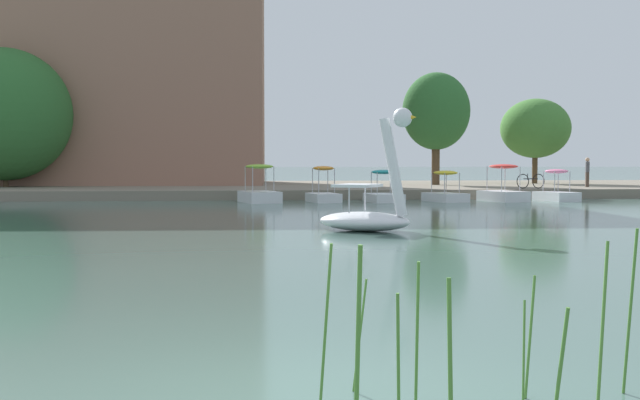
{
  "coord_description": "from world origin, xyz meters",
  "views": [
    {
      "loc": [
        -0.4,
        -5.75,
        1.83
      ],
      "look_at": [
        2.1,
        18.88,
        0.61
      ],
      "focal_mm": 43.52,
      "sensor_mm": 36.0,
      "label": 1
    }
  ],
  "objects_px": {
    "swan_boat": "(369,208)",
    "bicycle_parked": "(531,181)",
    "tree_willow_near_path": "(4,114)",
    "pedal_boat_lime": "(259,191)",
    "pedal_boat_red": "(503,191)",
    "tree_broadleaf_behind_dock": "(535,129)",
    "pedal_boat_orange": "(323,192)",
    "pedal_boat_yellow": "(445,192)",
    "pedal_boat_pink": "(556,192)",
    "tree_broadleaf_left": "(436,112)",
    "person_on_path": "(587,171)",
    "pedal_boat_teal": "(384,193)"
  },
  "relations": [
    {
      "from": "pedal_boat_orange",
      "to": "person_on_path",
      "type": "height_order",
      "value": "person_on_path"
    },
    {
      "from": "pedal_boat_orange",
      "to": "tree_broadleaf_behind_dock",
      "type": "distance_m",
      "value": 19.62
    },
    {
      "from": "tree_broadleaf_behind_dock",
      "to": "bicycle_parked",
      "type": "xyz_separation_m",
      "value": [
        -3.78,
        -9.15,
        -3.09
      ]
    },
    {
      "from": "pedal_boat_red",
      "to": "bicycle_parked",
      "type": "height_order",
      "value": "pedal_boat_red"
    },
    {
      "from": "pedal_boat_yellow",
      "to": "tree_willow_near_path",
      "type": "bearing_deg",
      "value": 158.24
    },
    {
      "from": "pedal_boat_orange",
      "to": "tree_willow_near_path",
      "type": "relative_size",
      "value": 0.27
    },
    {
      "from": "pedal_boat_orange",
      "to": "person_on_path",
      "type": "xyz_separation_m",
      "value": [
        14.93,
        5.24,
        0.88
      ]
    },
    {
      "from": "pedal_boat_teal",
      "to": "tree_willow_near_path",
      "type": "height_order",
      "value": "tree_willow_near_path"
    },
    {
      "from": "pedal_boat_pink",
      "to": "tree_broadleaf_behind_dock",
      "type": "distance_m",
      "value": 13.3
    },
    {
      "from": "tree_broadleaf_left",
      "to": "pedal_boat_yellow",
      "type": "bearing_deg",
      "value": -101.82
    },
    {
      "from": "pedal_boat_teal",
      "to": "person_on_path",
      "type": "distance_m",
      "value": 13.42
    },
    {
      "from": "pedal_boat_red",
      "to": "tree_willow_near_path",
      "type": "xyz_separation_m",
      "value": [
        -24.91,
        8.9,
        3.92
      ]
    },
    {
      "from": "tree_broadleaf_left",
      "to": "person_on_path",
      "type": "height_order",
      "value": "tree_broadleaf_left"
    },
    {
      "from": "pedal_boat_yellow",
      "to": "pedal_boat_pink",
      "type": "height_order",
      "value": "pedal_boat_pink"
    },
    {
      "from": "tree_broadleaf_left",
      "to": "tree_willow_near_path",
      "type": "relative_size",
      "value": 0.83
    },
    {
      "from": "pedal_boat_teal",
      "to": "person_on_path",
      "type": "xyz_separation_m",
      "value": [
        12.2,
        5.51,
        0.93
      ]
    },
    {
      "from": "swan_boat",
      "to": "pedal_boat_yellow",
      "type": "bearing_deg",
      "value": 67.79
    },
    {
      "from": "swan_boat",
      "to": "tree_broadleaf_behind_dock",
      "type": "xyz_separation_m",
      "value": [
        15.14,
        27.21,
        3.34
      ]
    },
    {
      "from": "pedal_boat_orange",
      "to": "pedal_boat_red",
      "type": "bearing_deg",
      "value": -0.83
    },
    {
      "from": "swan_boat",
      "to": "bicycle_parked",
      "type": "distance_m",
      "value": 21.34
    },
    {
      "from": "pedal_boat_lime",
      "to": "tree_broadleaf_behind_dock",
      "type": "distance_m",
      "value": 21.9
    },
    {
      "from": "pedal_boat_yellow",
      "to": "pedal_boat_pink",
      "type": "xyz_separation_m",
      "value": [
        5.41,
        0.22,
        -0.01
      ]
    },
    {
      "from": "pedal_boat_teal",
      "to": "person_on_path",
      "type": "height_order",
      "value": "person_on_path"
    },
    {
      "from": "swan_boat",
      "to": "pedal_boat_yellow",
      "type": "height_order",
      "value": "swan_boat"
    },
    {
      "from": "pedal_boat_red",
      "to": "person_on_path",
      "type": "distance_m",
      "value": 8.5
    },
    {
      "from": "swan_boat",
      "to": "tree_willow_near_path",
      "type": "relative_size",
      "value": 0.4
    },
    {
      "from": "pedal_boat_lime",
      "to": "pedal_boat_pink",
      "type": "xyz_separation_m",
      "value": [
        13.97,
        0.17,
        -0.09
      ]
    },
    {
      "from": "pedal_boat_red",
      "to": "bicycle_parked",
      "type": "distance_m",
      "value": 4.29
    },
    {
      "from": "pedal_boat_orange",
      "to": "tree_broadleaf_behind_dock",
      "type": "height_order",
      "value": "tree_broadleaf_behind_dock"
    },
    {
      "from": "pedal_boat_red",
      "to": "tree_broadleaf_left",
      "type": "height_order",
      "value": "tree_broadleaf_left"
    },
    {
      "from": "pedal_boat_orange",
      "to": "pedal_boat_pink",
      "type": "bearing_deg",
      "value": 0.76
    },
    {
      "from": "pedal_boat_red",
      "to": "pedal_boat_pink",
      "type": "relative_size",
      "value": 1.09
    },
    {
      "from": "pedal_boat_yellow",
      "to": "bicycle_parked",
      "type": "bearing_deg",
      "value": 31.95
    },
    {
      "from": "tree_broadleaf_left",
      "to": "pedal_boat_teal",
      "type": "bearing_deg",
      "value": -115.93
    },
    {
      "from": "pedal_boat_lime",
      "to": "bicycle_parked",
      "type": "xyz_separation_m",
      "value": [
        13.91,
        3.29,
        0.35
      ]
    },
    {
      "from": "pedal_boat_teal",
      "to": "pedal_boat_pink",
      "type": "xyz_separation_m",
      "value": [
        8.33,
        0.42,
        0.0
      ]
    },
    {
      "from": "pedal_boat_red",
      "to": "tree_broadleaf_behind_dock",
      "type": "bearing_deg",
      "value": 62.97
    },
    {
      "from": "pedal_boat_teal",
      "to": "bicycle_parked",
      "type": "relative_size",
      "value": 1.37
    },
    {
      "from": "swan_boat",
      "to": "tree_broadleaf_left",
      "type": "height_order",
      "value": "tree_broadleaf_left"
    },
    {
      "from": "swan_boat",
      "to": "pedal_boat_lime",
      "type": "relative_size",
      "value": 1.21
    },
    {
      "from": "pedal_boat_orange",
      "to": "tree_broadleaf_behind_dock",
      "type": "relative_size",
      "value": 0.4
    },
    {
      "from": "tree_broadleaf_behind_dock",
      "to": "person_on_path",
      "type": "height_order",
      "value": "tree_broadleaf_behind_dock"
    },
    {
      "from": "pedal_boat_yellow",
      "to": "tree_broadleaf_left",
      "type": "bearing_deg",
      "value": 78.18
    },
    {
      "from": "swan_boat",
      "to": "pedal_boat_red",
      "type": "distance_m",
      "value": 17.08
    },
    {
      "from": "tree_broadleaf_behind_dock",
      "to": "pedal_boat_orange",
      "type": "bearing_deg",
      "value": -139.99
    },
    {
      "from": "tree_broadleaf_behind_dock",
      "to": "person_on_path",
      "type": "bearing_deg",
      "value": -88.83
    },
    {
      "from": "pedal_boat_orange",
      "to": "tree_broadleaf_behind_dock",
      "type": "bearing_deg",
      "value": 40.01
    },
    {
      "from": "tree_willow_near_path",
      "to": "pedal_boat_lime",
      "type": "bearing_deg",
      "value": -32.89
    },
    {
      "from": "pedal_boat_yellow",
      "to": "pedal_boat_red",
      "type": "relative_size",
      "value": 0.95
    },
    {
      "from": "pedal_boat_orange",
      "to": "tree_broadleaf_left",
      "type": "xyz_separation_m",
      "value": [
        7.79,
        10.11,
        4.34
      ]
    }
  ]
}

